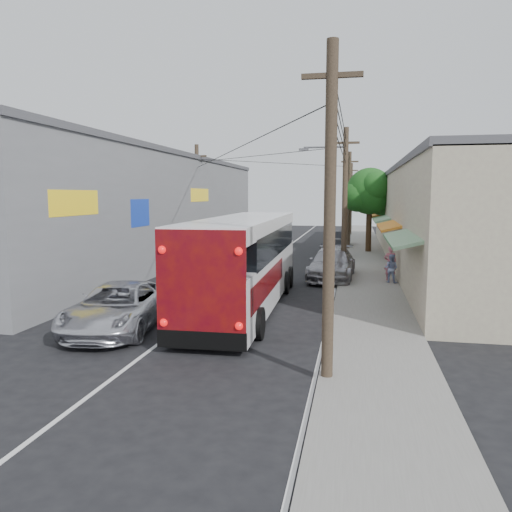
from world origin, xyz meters
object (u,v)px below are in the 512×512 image
(coach_bus, at_px, (245,261))
(parked_car_mid, at_px, (333,248))
(pedestrian_far, at_px, (391,268))
(pedestrian_near, at_px, (390,263))
(parked_car_far, at_px, (342,239))
(jeepney, at_px, (118,307))
(parked_suv, at_px, (332,264))

(coach_bus, xyz_separation_m, parked_car_mid, (2.74, 16.41, -1.11))
(parked_car_mid, relative_size, pedestrian_far, 3.11)
(pedestrian_far, bearing_deg, pedestrian_near, -66.00)
(parked_car_mid, relative_size, parked_car_far, 1.16)
(jeepney, xyz_separation_m, pedestrian_far, (9.53, 10.51, 0.06))
(parked_car_far, bearing_deg, parked_car_mid, -89.76)
(parked_car_mid, xyz_separation_m, pedestrian_near, (3.38, -9.38, 0.25))
(jeepney, relative_size, parked_suv, 0.99)
(parked_suv, xyz_separation_m, parked_car_far, (0.00, 17.96, -0.18))
(parked_car_far, relative_size, pedestrian_far, 2.68)
(parked_car_mid, xyz_separation_m, parked_car_far, (0.38, 9.05, -0.13))
(coach_bus, relative_size, pedestrian_far, 8.76)
(coach_bus, bearing_deg, parked_car_far, 81.63)
(coach_bus, distance_m, parked_car_mid, 16.68)
(parked_suv, distance_m, pedestrian_near, 3.04)
(coach_bus, xyz_separation_m, pedestrian_near, (6.11, 7.04, -0.86))
(coach_bus, xyz_separation_m, pedestrian_far, (6.11, 6.30, -1.03))
(parked_suv, relative_size, pedestrian_near, 3.17)
(jeepney, xyz_separation_m, parked_car_mid, (6.15, 20.62, -0.01))
(coach_bus, distance_m, pedestrian_near, 9.36)
(parked_suv, height_order, pedestrian_near, pedestrian_near)
(coach_bus, bearing_deg, parked_car_mid, 79.13)
(parked_car_far, bearing_deg, pedestrian_far, -78.49)
(coach_bus, xyz_separation_m, parked_car_far, (3.11, 25.47, -1.24))
(coach_bus, distance_m, parked_suv, 8.20)
(parked_suv, relative_size, pedestrian_far, 3.92)
(parked_car_mid, bearing_deg, parked_suv, -89.88)
(coach_bus, height_order, pedestrian_near, coach_bus)
(pedestrian_far, bearing_deg, parked_car_far, -57.10)
(jeepney, relative_size, pedestrian_near, 3.14)
(coach_bus, relative_size, jeepney, 2.26)
(pedestrian_far, bearing_deg, jeepney, 71.82)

